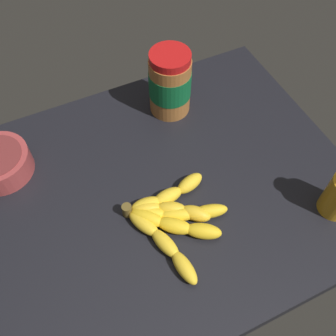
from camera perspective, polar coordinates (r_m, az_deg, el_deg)
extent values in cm
cube|color=black|center=(84.08, -1.03, -3.74)|extent=(81.92, 65.01, 4.58)
ellipsoid|color=yellow|center=(76.53, -3.62, -8.27)|extent=(5.75, 7.94, 2.89)
ellipsoid|color=yellow|center=(74.66, -0.43, -11.13)|extent=(4.84, 7.92, 2.89)
ellipsoid|color=yellow|center=(72.99, 2.44, -14.53)|extent=(3.81, 7.72, 2.89)
ellipsoid|color=yellow|center=(76.96, -3.11, -7.38)|extent=(7.20, 7.35, 3.13)
ellipsoid|color=yellow|center=(76.07, 0.98, -8.57)|extent=(7.50, 7.00, 3.13)
ellipsoid|color=yellow|center=(75.89, 5.28, -9.31)|extent=(7.70, 6.56, 3.13)
ellipsoid|color=yellow|center=(77.59, -2.76, -6.69)|extent=(7.93, 6.30, 2.82)
ellipsoid|color=yellow|center=(77.45, 1.72, -6.83)|extent=(8.05, 5.58, 2.82)
ellipsoid|color=yellow|center=(78.14, 6.14, -6.40)|extent=(8.03, 4.76, 2.82)
ellipsoid|color=yellow|center=(77.91, -3.14, -6.09)|extent=(6.88, 4.95, 3.07)
ellipsoid|color=yellow|center=(77.80, 0.52, -6.10)|extent=(6.91, 5.85, 3.07)
ellipsoid|color=yellow|center=(77.51, 4.12, -6.76)|extent=(6.63, 6.50, 3.07)
ellipsoid|color=yellow|center=(78.37, -3.19, -5.48)|extent=(6.78, 3.73, 3.07)
ellipsoid|color=yellow|center=(79.32, 0.26, -4.12)|extent=(6.73, 3.61, 3.07)
ellipsoid|color=yellow|center=(81.00, 3.23, -2.28)|extent=(7.09, 4.71, 3.07)
cylinder|color=brown|center=(77.80, -6.10, -6.24)|extent=(2.00, 2.00, 3.00)
cylinder|color=#9E602D|center=(91.22, 0.29, 12.11)|extent=(9.67, 9.67, 14.49)
cylinder|color=#0F592D|center=(90.73, 0.29, 12.44)|extent=(9.86, 9.86, 6.52)
cylinder|color=#B71414|center=(85.81, 0.31, 16.07)|extent=(9.26, 9.26, 1.85)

